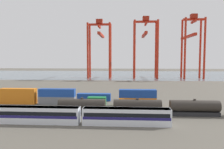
{
  "coord_description": "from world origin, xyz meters",
  "views": [
    {
      "loc": [
        1.8,
        -69.32,
        15.42
      ],
      "look_at": [
        -4.9,
        34.0,
        7.59
      ],
      "focal_mm": 34.78,
      "sensor_mm": 36.0,
      "label": 1
    }
  ],
  "objects_px": {
    "passenger_train": "(81,115)",
    "shipping_container_2": "(57,100)",
    "shipping_container_5": "(138,101)",
    "shipping_container_8": "(57,97)",
    "freight_tank_row": "(194,108)",
    "gantry_crane_central": "(145,41)",
    "gantry_crane_west": "(100,42)",
    "gantry_crane_east": "(192,41)"
  },
  "relations": [
    {
      "from": "passenger_train",
      "to": "shipping_container_2",
      "type": "xyz_separation_m",
      "value": [
        -12.58,
        21.09,
        -0.84
      ]
    },
    {
      "from": "shipping_container_5",
      "to": "shipping_container_8",
      "type": "relative_size",
      "value": 1.0
    },
    {
      "from": "freight_tank_row",
      "to": "shipping_container_2",
      "type": "distance_m",
      "value": 43.04
    },
    {
      "from": "passenger_train",
      "to": "shipping_container_8",
      "type": "height_order",
      "value": "passenger_train"
    },
    {
      "from": "shipping_container_8",
      "to": "gantry_crane_central",
      "type": "xyz_separation_m",
      "value": [
        40.32,
        94.08,
        27.38
      ]
    },
    {
      "from": "freight_tank_row",
      "to": "shipping_container_8",
      "type": "distance_m",
      "value": 47.65
    },
    {
      "from": "passenger_train",
      "to": "gantry_crane_west",
      "type": "height_order",
      "value": "gantry_crane_west"
    },
    {
      "from": "shipping_container_2",
      "to": "shipping_container_8",
      "type": "bearing_deg",
      "value": 109.79
    },
    {
      "from": "gantry_crane_central",
      "to": "gantry_crane_east",
      "type": "xyz_separation_m",
      "value": [
        35.6,
        0.62,
        0.14
      ]
    },
    {
      "from": "passenger_train",
      "to": "shipping_container_8",
      "type": "distance_m",
      "value": 31.75
    },
    {
      "from": "passenger_train",
      "to": "freight_tank_row",
      "type": "height_order",
      "value": "freight_tank_row"
    },
    {
      "from": "shipping_container_5",
      "to": "gantry_crane_east",
      "type": "height_order",
      "value": "gantry_crane_east"
    },
    {
      "from": "shipping_container_2",
      "to": "gantry_crane_east",
      "type": "distance_m",
      "value": 128.32
    },
    {
      "from": "gantry_crane_east",
      "to": "shipping_container_5",
      "type": "bearing_deg",
      "value": -114.67
    },
    {
      "from": "passenger_train",
      "to": "shipping_container_2",
      "type": "height_order",
      "value": "passenger_train"
    },
    {
      "from": "shipping_container_2",
      "to": "shipping_container_5",
      "type": "relative_size",
      "value": 1.0
    },
    {
      "from": "gantry_crane_central",
      "to": "gantry_crane_east",
      "type": "height_order",
      "value": "gantry_crane_east"
    },
    {
      "from": "shipping_container_8",
      "to": "gantry_crane_east",
      "type": "relative_size",
      "value": 0.25
    },
    {
      "from": "shipping_container_5",
      "to": "gantry_crane_west",
      "type": "distance_m",
      "value": 107.02
    },
    {
      "from": "passenger_train",
      "to": "freight_tank_row",
      "type": "xyz_separation_m",
      "value": [
        28.83,
        9.38,
        0.0
      ]
    },
    {
      "from": "shipping_container_5",
      "to": "gantry_crane_west",
      "type": "xyz_separation_m",
      "value": [
        -24.56,
        100.72,
        26.58
      ]
    },
    {
      "from": "shipping_container_8",
      "to": "gantry_crane_east",
      "type": "bearing_deg",
      "value": 51.28
    },
    {
      "from": "shipping_container_2",
      "to": "shipping_container_8",
      "type": "xyz_separation_m",
      "value": [
        -2.47,
        6.86,
        0.0
      ]
    },
    {
      "from": "freight_tank_row",
      "to": "shipping_container_2",
      "type": "relative_size",
      "value": 6.12
    },
    {
      "from": "freight_tank_row",
      "to": "shipping_container_8",
      "type": "relative_size",
      "value": 6.12
    },
    {
      "from": "gantry_crane_central",
      "to": "gantry_crane_west",
      "type": "bearing_deg",
      "value": -179.65
    },
    {
      "from": "gantry_crane_west",
      "to": "gantry_crane_central",
      "type": "distance_m",
      "value": 35.61
    },
    {
      "from": "gantry_crane_central",
      "to": "shipping_container_8",
      "type": "bearing_deg",
      "value": -113.2
    },
    {
      "from": "shipping_container_5",
      "to": "gantry_crane_west",
      "type": "bearing_deg",
      "value": 103.7
    },
    {
      "from": "passenger_train",
      "to": "shipping_container_5",
      "type": "distance_m",
      "value": 25.46
    },
    {
      "from": "passenger_train",
      "to": "shipping_container_8",
      "type": "bearing_deg",
      "value": 118.29
    },
    {
      "from": "gantry_crane_west",
      "to": "gantry_crane_east",
      "type": "bearing_deg",
      "value": 0.68
    },
    {
      "from": "freight_tank_row",
      "to": "shipping_container_8",
      "type": "xyz_separation_m",
      "value": [
        -43.88,
        18.57,
        -0.85
      ]
    },
    {
      "from": "shipping_container_8",
      "to": "gantry_crane_east",
      "type": "height_order",
      "value": "gantry_crane_east"
    },
    {
      "from": "passenger_train",
      "to": "gantry_crane_central",
      "type": "bearing_deg",
      "value": 78.3
    },
    {
      "from": "passenger_train",
      "to": "gantry_crane_central",
      "type": "relative_size",
      "value": 0.88
    },
    {
      "from": "passenger_train",
      "to": "shipping_container_8",
      "type": "relative_size",
      "value": 3.41
    },
    {
      "from": "freight_tank_row",
      "to": "gantry_crane_west",
      "type": "relative_size",
      "value": 1.63
    },
    {
      "from": "shipping_container_2",
      "to": "gantry_crane_central",
      "type": "height_order",
      "value": "gantry_crane_central"
    },
    {
      "from": "shipping_container_5",
      "to": "gantry_crane_central",
      "type": "bearing_deg",
      "value": 83.76
    },
    {
      "from": "gantry_crane_east",
      "to": "freight_tank_row",
      "type": "bearing_deg",
      "value": -105.79
    },
    {
      "from": "passenger_train",
      "to": "shipping_container_2",
      "type": "bearing_deg",
      "value": 120.81
    }
  ]
}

